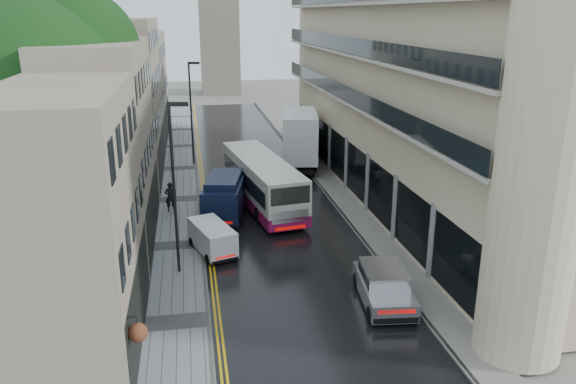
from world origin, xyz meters
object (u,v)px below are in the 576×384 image
object	(u,v)px
tree_near	(40,126)
pedestrian	(170,197)
lamp_post_near	(174,191)
lamp_post_far	(191,114)
tree_far	(88,102)
navy_van	(204,205)
white_lorry	(284,144)
silver_hatchback	(371,303)
cream_bus	(258,198)
white_van	(208,249)

from	to	relation	value
tree_near	pedestrian	xyz separation A→B (m)	(6.13, 4.92, -5.83)
pedestrian	lamp_post_near	bearing A→B (deg)	95.41
pedestrian	lamp_post_far	bearing A→B (deg)	-96.00
tree_far	navy_van	distance (m)	14.33
tree_near	white_lorry	xyz separation A→B (m)	(15.05, 13.17, -4.54)
navy_van	lamp_post_near	xyz separation A→B (m)	(-1.50, -6.24, 2.90)
silver_hatchback	lamp_post_far	distance (m)	28.44
cream_bus	pedestrian	distance (m)	6.07
cream_bus	pedestrian	world-z (taller)	cream_bus
tree_far	white_lorry	size ratio (longest dim) A/B	1.37
tree_far	pedestrian	xyz separation A→B (m)	(5.83, -8.08, -5.11)
pedestrian	cream_bus	bearing A→B (deg)	154.48
silver_hatchback	lamp_post_far	world-z (taller)	lamp_post_far
silver_hatchback	pedestrian	size ratio (longest dim) A/B	2.29
tree_far	white_lorry	xyz separation A→B (m)	(14.75, 0.17, -3.82)
cream_bus	navy_van	size ratio (longest dim) A/B	2.09
silver_hatchback	white_van	bearing A→B (deg)	139.24
cream_bus	lamp_post_near	size ratio (longest dim) A/B	1.39
white_van	lamp_post_far	size ratio (longest dim) A/B	0.43
white_lorry	silver_hatchback	bearing A→B (deg)	-81.40
silver_hatchback	white_van	xyz separation A→B (m)	(-6.52, 6.96, -0.03)
tree_near	white_lorry	size ratio (longest dim) A/B	1.53
tree_far	lamp_post_far	xyz separation A→B (m)	(7.50, 4.02, -1.84)
cream_bus	tree_near	bearing A→B (deg)	-178.29
cream_bus	white_van	bearing A→B (deg)	-129.75
tree_near	white_lorry	distance (m)	20.51
white_van	pedestrian	distance (m)	8.56
white_van	tree_near	bearing A→B (deg)	139.52
tree_near	cream_bus	world-z (taller)	tree_near
lamp_post_near	lamp_post_far	world-z (taller)	lamp_post_far
white_lorry	lamp_post_far	world-z (taller)	lamp_post_far
white_van	lamp_post_near	distance (m)	3.90
white_lorry	white_van	size ratio (longest dim) A/B	2.49
pedestrian	lamp_post_near	distance (m)	9.70
tree_near	lamp_post_far	size ratio (longest dim) A/B	1.62
white_van	lamp_post_far	distance (m)	20.71
navy_van	lamp_post_near	distance (m)	7.04
white_van	lamp_post_near	xyz separation A→B (m)	(-1.50, -0.82, 3.51)
lamp_post_near	white_lorry	bearing A→B (deg)	76.84
tree_far	silver_hatchback	xyz separation A→B (m)	(14.42, -23.34, -5.35)
cream_bus	white_lorry	size ratio (longest dim) A/B	1.29
tree_far	cream_bus	xyz separation A→B (m)	(11.21, -10.86, -4.61)
tree_far	silver_hatchback	distance (m)	27.95
cream_bus	white_lorry	xyz separation A→B (m)	(3.55, 11.03, 0.79)
cream_bus	silver_hatchback	bearing A→B (deg)	-84.38
white_lorry	tree_far	bearing A→B (deg)	-169.93
white_van	white_lorry	bearing A→B (deg)	49.41
white_lorry	white_van	world-z (taller)	white_lorry
white_lorry	white_van	xyz separation A→B (m)	(-6.85, -16.55, -1.56)
tree_near	pedestrian	bearing A→B (deg)	38.74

